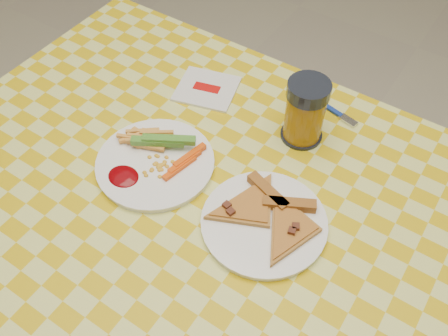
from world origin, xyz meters
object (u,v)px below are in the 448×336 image
at_px(plate_left, 155,164).
at_px(drink_glass, 305,112).
at_px(table, 218,222).
at_px(plate_right, 264,223).

bearing_deg(plate_left, drink_glass, 48.95).
relative_size(table, plate_right, 5.52).
relative_size(plate_right, drink_glass, 1.59).
bearing_deg(drink_glass, table, -102.29).
relative_size(table, drink_glass, 8.78).
relative_size(plate_left, plate_right, 1.03).
relative_size(table, plate_left, 5.38).
bearing_deg(plate_left, plate_right, -0.37).
distance_m(plate_left, plate_right, 0.26).
height_order(plate_left, drink_glass, drink_glass).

